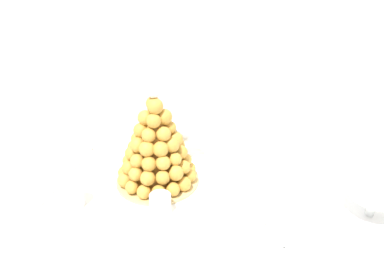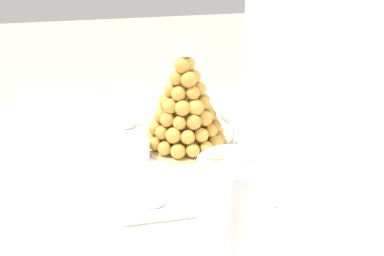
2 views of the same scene
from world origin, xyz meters
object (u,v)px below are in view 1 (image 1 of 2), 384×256
(serving_tray, at_px, (168,191))
(wine_glass, at_px, (183,130))
(macaron_goblet, at_px, (383,166))
(croquembouche, at_px, (156,146))
(dessert_cup_left, at_px, (72,196))
(dessert_cup_mid_left, at_px, (160,205))
(dessert_cup_centre, at_px, (252,217))

(serving_tray, relative_size, wine_glass, 3.88)
(macaron_goblet, relative_size, wine_glass, 1.57)
(wine_glass, bearing_deg, serving_tray, -92.08)
(croquembouche, height_order, dessert_cup_left, croquembouche)
(dessert_cup_mid_left, distance_m, wine_glass, 0.27)
(dessert_cup_left, relative_size, wine_glass, 0.38)
(croquembouche, bearing_deg, macaron_goblet, -3.73)
(macaron_goblet, bearing_deg, dessert_cup_centre, -161.13)
(dessert_cup_centre, xyz_separation_m, wine_glass, (-0.22, 0.26, 0.08))
(macaron_goblet, bearing_deg, croquembouche, 176.27)
(croquembouche, xyz_separation_m, dessert_cup_centre, (0.27, -0.13, -0.09))
(dessert_cup_left, xyz_separation_m, wine_glass, (0.23, 0.27, 0.08))
(croquembouche, xyz_separation_m, dessert_cup_mid_left, (0.05, -0.13, -0.09))
(dessert_cup_centre, bearing_deg, croquembouche, 153.59)
(dessert_cup_mid_left, xyz_separation_m, dessert_cup_centre, (0.22, -0.00, 0.00))
(dessert_cup_left, bearing_deg, dessert_cup_centre, 1.70)
(serving_tray, relative_size, macaron_goblet, 2.48)
(serving_tray, distance_m, dessert_cup_mid_left, 0.10)
(dessert_cup_centre, height_order, wine_glass, wine_glass)
(dessert_cup_centre, bearing_deg, dessert_cup_left, -178.30)
(dessert_cup_centre, relative_size, macaron_goblet, 0.25)
(dessert_cup_mid_left, bearing_deg, wine_glass, 90.33)
(dessert_cup_centre, bearing_deg, serving_tray, 157.32)
(serving_tray, bearing_deg, dessert_cup_left, -153.62)
(dessert_cup_left, bearing_deg, dessert_cup_mid_left, 3.78)
(croquembouche, xyz_separation_m, wine_glass, (0.04, 0.12, -0.01))
(dessert_cup_left, relative_size, dessert_cup_mid_left, 1.12)
(macaron_goblet, bearing_deg, dessert_cup_mid_left, -169.33)
(dessert_cup_mid_left, relative_size, wine_glass, 0.34)
(dessert_cup_centre, distance_m, macaron_goblet, 0.32)
(croquembouche, relative_size, macaron_goblet, 1.16)
(dessert_cup_mid_left, height_order, dessert_cup_centre, dessert_cup_centre)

